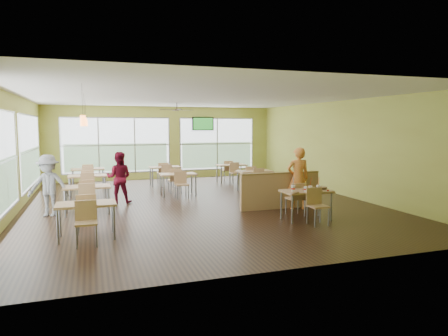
{
  "coord_description": "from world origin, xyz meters",
  "views": [
    {
      "loc": [
        -3.07,
        -11.67,
        2.34
      ],
      "look_at": [
        0.45,
        -1.14,
        1.17
      ],
      "focal_mm": 32.0,
      "sensor_mm": 36.0,
      "label": 1
    }
  ],
  "objects_px": {
    "half_wall_divider": "(280,190)",
    "man_plaid": "(298,178)",
    "food_basket": "(322,188)",
    "main_table": "(306,195)"
  },
  "relations": [
    {
      "from": "half_wall_divider",
      "to": "man_plaid",
      "type": "height_order",
      "value": "man_plaid"
    },
    {
      "from": "half_wall_divider",
      "to": "man_plaid",
      "type": "relative_size",
      "value": 1.37
    },
    {
      "from": "half_wall_divider",
      "to": "food_basket",
      "type": "xyz_separation_m",
      "value": [
        0.48,
        -1.41,
        0.26
      ]
    },
    {
      "from": "main_table",
      "to": "food_basket",
      "type": "bearing_deg",
      "value": 4.36
    },
    {
      "from": "man_plaid",
      "to": "food_basket",
      "type": "relative_size",
      "value": 7.05
    },
    {
      "from": "main_table",
      "to": "half_wall_divider",
      "type": "height_order",
      "value": "half_wall_divider"
    },
    {
      "from": "main_table",
      "to": "man_plaid",
      "type": "relative_size",
      "value": 0.87
    },
    {
      "from": "main_table",
      "to": "food_basket",
      "type": "xyz_separation_m",
      "value": [
        0.48,
        0.04,
        0.15
      ]
    },
    {
      "from": "main_table",
      "to": "man_plaid",
      "type": "distance_m",
      "value": 1.34
    },
    {
      "from": "man_plaid",
      "to": "food_basket",
      "type": "height_order",
      "value": "man_plaid"
    }
  ]
}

